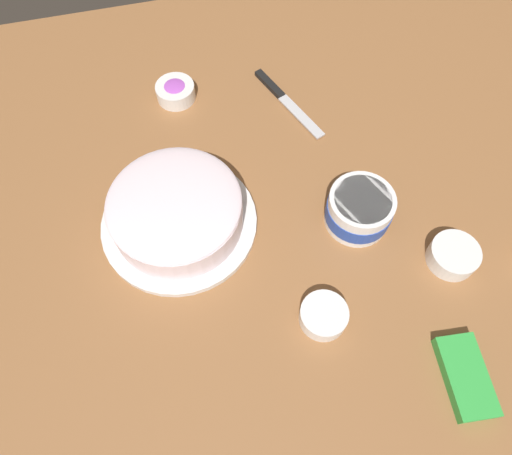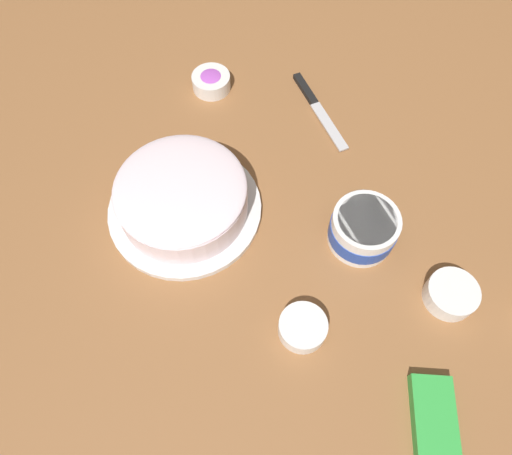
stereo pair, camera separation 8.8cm
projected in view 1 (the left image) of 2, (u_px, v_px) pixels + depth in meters
name	position (u px, v px, depth m)	size (l,w,h in m)	color
ground_plane	(298.00, 242.00, 0.91)	(1.54, 1.54, 0.00)	#936038
frosted_cake	(177.00, 213.00, 0.89)	(0.30, 0.30, 0.10)	white
frosting_tub	(359.00, 209.00, 0.90)	(0.13, 0.13, 0.08)	white
spreading_knife	(282.00, 97.00, 1.07)	(0.23, 0.10, 0.01)	silver
sprinkle_bowl_green	(324.00, 316.00, 0.82)	(0.08, 0.08, 0.03)	white
sprinkle_bowl_blue	(453.00, 255.00, 0.87)	(0.09, 0.09, 0.04)	white
sprinkle_bowl_rainbow	(175.00, 91.00, 1.06)	(0.09, 0.09, 0.04)	white
candy_box_lower	(466.00, 377.00, 0.78)	(0.14, 0.07, 0.02)	green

